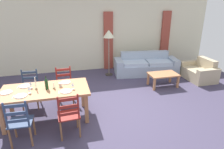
% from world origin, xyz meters
% --- Properties ---
extents(ground_plane, '(9.60, 9.60, 0.02)m').
position_xyz_m(ground_plane, '(0.00, 0.00, -0.01)').
color(ground_plane, '#403A52').
extents(wall_far, '(9.60, 0.16, 2.70)m').
position_xyz_m(wall_far, '(0.00, 3.30, 1.35)').
color(wall_far, beige).
rests_on(wall_far, ground_plane).
extents(curtain_panel_left, '(0.35, 0.08, 2.20)m').
position_xyz_m(curtain_panel_left, '(0.61, 3.16, 1.10)').
color(curtain_panel_left, '#9B4134').
rests_on(curtain_panel_left, ground_plane).
extents(curtain_panel_right, '(0.35, 0.08, 2.20)m').
position_xyz_m(curtain_panel_right, '(3.01, 3.16, 1.10)').
color(curtain_panel_right, '#9B4134').
rests_on(curtain_panel_right, ground_plane).
extents(dining_table, '(1.90, 0.96, 0.75)m').
position_xyz_m(dining_table, '(-1.56, 0.00, 0.66)').
color(dining_table, '#B3754C').
rests_on(dining_table, ground_plane).
extents(dining_chair_near_left, '(0.43, 0.42, 0.96)m').
position_xyz_m(dining_chair_near_left, '(-1.99, -0.78, 0.48)').
color(dining_chair_near_left, navy).
rests_on(dining_chair_near_left, ground_plane).
extents(dining_chair_near_right, '(0.45, 0.43, 0.96)m').
position_xyz_m(dining_chair_near_right, '(-1.10, -0.76, 0.48)').
color(dining_chair_near_right, maroon).
rests_on(dining_chair_near_right, ground_plane).
extents(dining_chair_far_left, '(0.45, 0.43, 0.96)m').
position_xyz_m(dining_chair_far_left, '(-1.99, 0.72, 0.48)').
color(dining_chair_far_left, navy).
rests_on(dining_chair_far_left, ground_plane).
extents(dining_chair_far_right, '(0.44, 0.42, 0.96)m').
position_xyz_m(dining_chair_far_right, '(-1.15, 0.73, 0.48)').
color(dining_chair_far_right, maroon).
rests_on(dining_chair_far_right, ground_plane).
extents(dinner_plate_near_left, '(0.24, 0.24, 0.02)m').
position_xyz_m(dinner_plate_near_left, '(-2.01, -0.25, 0.76)').
color(dinner_plate_near_left, white).
rests_on(dinner_plate_near_left, dining_table).
extents(fork_near_left, '(0.02, 0.17, 0.01)m').
position_xyz_m(fork_near_left, '(-2.16, -0.25, 0.75)').
color(fork_near_left, silver).
rests_on(fork_near_left, dining_table).
extents(dinner_plate_near_right, '(0.24, 0.24, 0.02)m').
position_xyz_m(dinner_plate_near_right, '(-1.11, -0.25, 0.76)').
color(dinner_plate_near_right, white).
rests_on(dinner_plate_near_right, dining_table).
extents(fork_near_right, '(0.02, 0.17, 0.01)m').
position_xyz_m(fork_near_right, '(-1.26, -0.25, 0.75)').
color(fork_near_right, silver).
rests_on(fork_near_right, dining_table).
extents(dinner_plate_far_left, '(0.24, 0.24, 0.02)m').
position_xyz_m(dinner_plate_far_left, '(-2.01, 0.25, 0.76)').
color(dinner_plate_far_left, white).
rests_on(dinner_plate_far_left, dining_table).
extents(fork_far_left, '(0.02, 0.17, 0.01)m').
position_xyz_m(fork_far_left, '(-2.16, 0.25, 0.75)').
color(fork_far_left, silver).
rests_on(fork_far_left, dining_table).
extents(dinner_plate_far_right, '(0.24, 0.24, 0.02)m').
position_xyz_m(dinner_plate_far_right, '(-1.11, 0.25, 0.76)').
color(dinner_plate_far_right, white).
rests_on(dinner_plate_far_right, dining_table).
extents(fork_far_right, '(0.02, 0.17, 0.01)m').
position_xyz_m(fork_far_right, '(-1.26, 0.25, 0.75)').
color(fork_far_right, silver).
rests_on(fork_far_right, dining_table).
extents(dinner_plate_head_west, '(0.24, 0.24, 0.02)m').
position_xyz_m(dinner_plate_head_west, '(-2.34, 0.00, 0.76)').
color(dinner_plate_head_west, white).
rests_on(dinner_plate_head_west, dining_table).
extents(wine_bottle, '(0.07, 0.07, 0.32)m').
position_xyz_m(wine_bottle, '(-1.52, -0.02, 0.87)').
color(wine_bottle, '#143819').
rests_on(wine_bottle, dining_table).
extents(wine_glass_near_left, '(0.06, 0.06, 0.16)m').
position_xyz_m(wine_glass_near_left, '(-1.86, -0.14, 0.86)').
color(wine_glass_near_left, white).
rests_on(wine_glass_near_left, dining_table).
extents(wine_glass_near_right, '(0.06, 0.06, 0.16)m').
position_xyz_m(wine_glass_near_right, '(-0.96, -0.15, 0.86)').
color(wine_glass_near_right, white).
rests_on(wine_glass_near_right, dining_table).
extents(wine_glass_far_left, '(0.06, 0.06, 0.16)m').
position_xyz_m(wine_glass_far_left, '(-1.87, 0.13, 0.86)').
color(wine_glass_far_left, white).
rests_on(wine_glass_far_left, dining_table).
extents(coffee_cup_primary, '(0.07, 0.07, 0.09)m').
position_xyz_m(coffee_cup_primary, '(-1.23, 0.04, 0.80)').
color(coffee_cup_primary, beige).
rests_on(coffee_cup_primary, dining_table).
extents(candle_tall, '(0.05, 0.05, 0.29)m').
position_xyz_m(candle_tall, '(-1.74, 0.02, 0.83)').
color(candle_tall, '#998C66').
rests_on(candle_tall, dining_table).
extents(candle_short, '(0.05, 0.05, 0.15)m').
position_xyz_m(candle_short, '(-1.36, -0.04, 0.79)').
color(candle_short, '#998C66').
rests_on(candle_short, dining_table).
extents(couch, '(2.37, 1.10, 0.80)m').
position_xyz_m(couch, '(1.82, 2.26, 0.29)').
color(couch, '#98A8BD').
rests_on(couch, ground_plane).
extents(coffee_table, '(0.90, 0.56, 0.42)m').
position_xyz_m(coffee_table, '(1.89, 1.05, 0.36)').
color(coffee_table, '#B3754C').
rests_on(coffee_table, ground_plane).
extents(armchair_upholstered, '(0.82, 1.17, 0.72)m').
position_xyz_m(armchair_upholstered, '(3.43, 1.30, 0.25)').
color(armchair_upholstered, tan).
rests_on(armchair_upholstered, ground_plane).
extents(standing_lamp, '(0.40, 0.40, 1.64)m').
position_xyz_m(standing_lamp, '(0.46, 2.45, 1.41)').
color(standing_lamp, '#332D28').
rests_on(standing_lamp, ground_plane).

